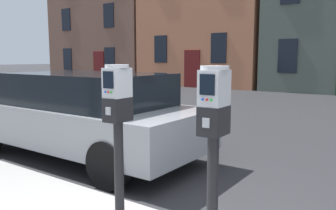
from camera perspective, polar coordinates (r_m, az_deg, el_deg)
parking_meter_near_kerb at (r=3.21m, az=-8.26°, el=-1.56°), size 0.22×0.25×1.47m
parking_meter_twin_adjacent at (r=2.64m, az=7.52°, el=-3.54°), size 0.22×0.25×1.47m
parked_car_grey_estate at (r=6.00m, az=-14.04°, el=-1.30°), size 4.43×1.87×1.42m
townhouse_grey_stucco at (r=27.84m, az=-8.04°, el=16.07°), size 8.62×6.80×11.41m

